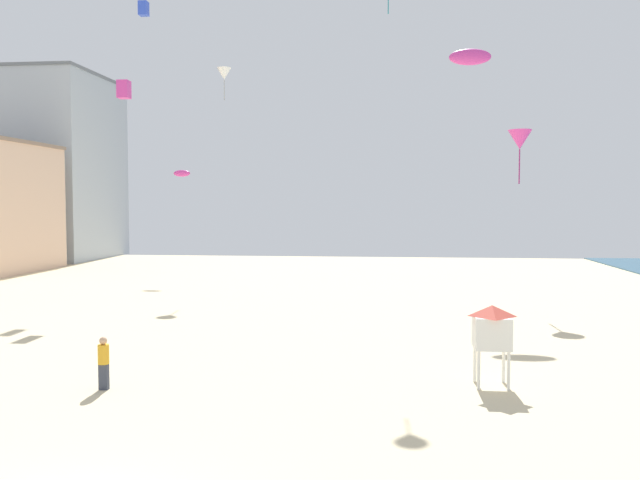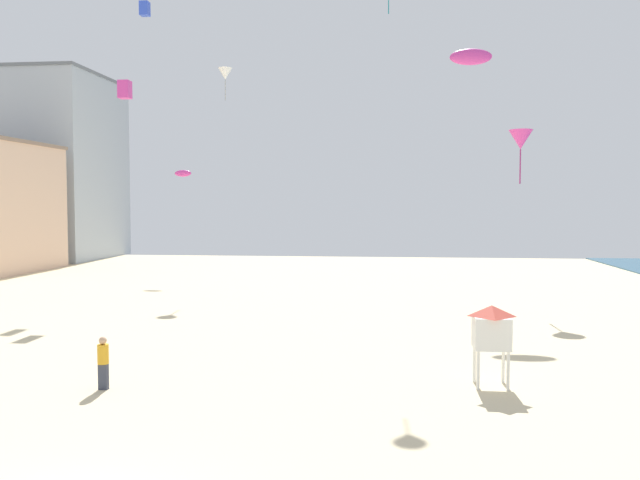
% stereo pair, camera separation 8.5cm
% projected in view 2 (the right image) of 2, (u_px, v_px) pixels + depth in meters
% --- Properties ---
extents(boardwalk_hotel_far, '(10.46, 13.48, 18.89)m').
position_uv_depth(boardwalk_hotel_far, '(57.00, 168.00, 68.73)').
color(boardwalk_hotel_far, '#ADB7C1').
rests_on(boardwalk_hotel_far, ground).
extents(kite_flyer, '(0.34, 0.34, 1.64)m').
position_uv_depth(kite_flyer, '(103.00, 360.00, 20.24)').
color(kite_flyer, '#383D4C').
rests_on(kite_flyer, ground).
extents(lifeguard_stand, '(1.10, 1.10, 2.55)m').
position_uv_depth(lifeguard_stand, '(491.00, 328.00, 20.57)').
color(lifeguard_stand, white).
rests_on(lifeguard_stand, ground).
extents(kite_white_delta, '(1.01, 1.01, 2.29)m').
position_uv_depth(kite_white_delta, '(225.00, 74.00, 46.83)').
color(kite_white_delta, white).
extents(kite_magenta_parafoil, '(2.33, 0.65, 0.91)m').
position_uv_depth(kite_magenta_parafoil, '(471.00, 57.00, 36.80)').
color(kite_magenta_parafoil, '#DB3D9E').
extents(kite_blue_box, '(0.62, 0.62, 0.98)m').
position_uv_depth(kite_blue_box, '(145.00, 9.00, 46.62)').
color(kite_blue_box, blue).
extents(kite_magenta_box, '(0.66, 0.66, 1.04)m').
position_uv_depth(kite_magenta_box, '(125.00, 90.00, 38.86)').
color(kite_magenta_box, '#DB3D9E').
extents(kite_magenta_delta, '(1.34, 1.34, 3.05)m').
position_uv_depth(kite_magenta_delta, '(521.00, 140.00, 37.26)').
color(kite_magenta_delta, '#DB3D9E').
extents(kite_magenta_parafoil_2, '(1.30, 0.36, 0.50)m').
position_uv_depth(kite_magenta_parafoil_2, '(183.00, 173.00, 50.29)').
color(kite_magenta_parafoil_2, '#DB3D9E').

